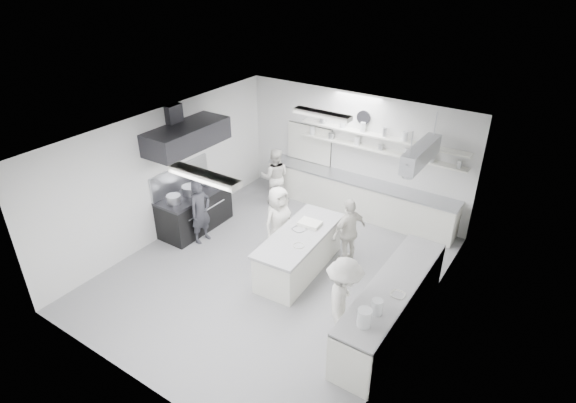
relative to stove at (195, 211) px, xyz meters
The scene contains 27 objects.
floor 2.67m from the stove, ahead, with size 6.00×7.00×0.02m, color gray.
ceiling 3.67m from the stove, ahead, with size 6.00×7.00×0.02m, color white.
wall_back 4.18m from the stove, 50.01° to the left, with size 6.00×0.04×3.00m, color silver.
wall_front 4.80m from the stove, 56.31° to the right, with size 6.00×0.04×3.00m, color silver.
wall_left 1.19m from the stove, 135.00° to the right, with size 0.04×7.00×3.00m, color silver.
wall_right 5.71m from the stove, ahead, with size 0.04×7.00×3.00m, color silver.
stove is the anchor object (origin of this frame).
exhaust_hood 1.90m from the stove, 90.00° to the right, with size 0.85×2.00×0.50m, color #252528.
back_counter 4.03m from the stove, 43.99° to the left, with size 5.00×0.60×0.92m, color white.
shelf_lower 4.63m from the stove, 41.99° to the left, with size 4.20×0.26×0.04m, color white.
shelf_upper 4.74m from the stove, 41.99° to the left, with size 4.20×0.26×0.04m, color white.
pass_through_window 3.49m from the stove, 67.12° to the left, with size 1.30×0.04×1.00m, color black.
wall_clock 4.60m from the stove, 47.54° to the left, with size 0.32×0.32×0.05m, color white.
right_counter 5.28m from the stove, ahead, with size 0.74×3.30×0.94m, color white.
pot_rack 5.35m from the stove, 23.50° to the left, with size 0.30×1.60×0.40m, color #AEB0B5.
light_fixture_front 4.22m from the stove, 40.24° to the right, with size 1.30×0.25×0.10m, color white.
light_fixture_rear 3.86m from the stove, 28.30° to the left, with size 1.30×0.25×0.10m, color white.
prep_island 2.99m from the stove, ahead, with size 0.85×2.28×0.84m, color white.
stove_pot 0.58m from the stove, 90.00° to the right, with size 0.38×0.38×0.24m, color #AEB0B5.
cook_stove 0.69m from the stove, 32.04° to the right, with size 0.55×0.36×1.51m, color #2D2E33.
cook_back 2.30m from the stove, 67.48° to the left, with size 0.74×0.58×1.53m, color white.
cook_island_left 2.28m from the stove, ahead, with size 0.78×0.50×1.59m, color white.
cook_island_right 3.78m from the stove, 12.11° to the left, with size 0.89×0.37×1.51m, color white.
cook_right 4.87m from the stove, 15.90° to the right, with size 1.07×0.62×1.66m, color white.
bowl_island_a 2.92m from the stove, ahead, with size 0.28×0.28×0.07m, color #AEB0B5.
bowl_island_b 3.27m from the stove, ahead, with size 0.22×0.22×0.07m, color white.
bowl_right 5.50m from the stove, ahead, with size 0.24×0.24×0.06m, color white.
Camera 1 is at (4.67, -6.50, 6.04)m, focal length 29.42 mm.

